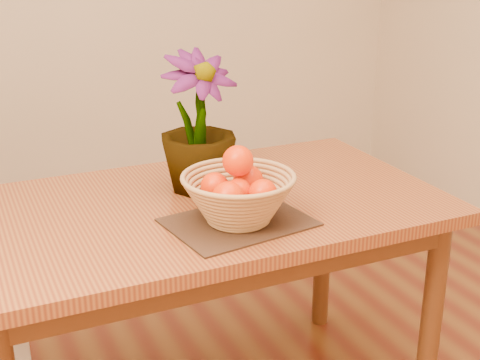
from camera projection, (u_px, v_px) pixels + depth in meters
name	position (u px, v px, depth m)	size (l,w,h in m)	color
table	(204.00, 229.00, 1.99)	(1.40, 0.80, 0.75)	brown
placemat	(238.00, 222.00, 1.81)	(0.37, 0.28, 0.01)	#3E2316
wicker_basket	(238.00, 200.00, 1.79)	(0.31, 0.31, 0.13)	#BF804F
orange_pile	(238.00, 184.00, 1.78)	(0.19, 0.18, 0.15)	#FF3004
potted_plant	(198.00, 123.00, 1.98)	(0.23, 0.23, 0.42)	#174A15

